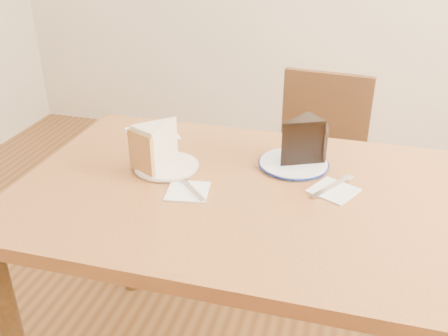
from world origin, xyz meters
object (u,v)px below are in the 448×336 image
(plate_cream, at_px, (167,166))
(carrot_cake, at_px, (160,145))
(chair_far, at_px, (314,172))
(chocolate_cake, at_px, (298,143))
(plate_navy, at_px, (293,164))
(table, at_px, (239,219))

(plate_cream, relative_size, carrot_cake, 1.37)
(chair_far, bearing_deg, plate_cream, 64.62)
(chocolate_cake, bearing_deg, chair_far, -46.48)
(plate_navy, bearing_deg, chocolate_cake, 23.40)
(table, bearing_deg, plate_navy, 55.10)
(plate_cream, relative_size, plate_navy, 0.91)
(table, distance_m, plate_cream, 0.26)
(table, height_order, chair_far, chair_far)
(chair_far, xyz_separation_m, plate_navy, (-0.03, -0.51, 0.28))
(chair_far, relative_size, plate_navy, 4.31)
(chocolate_cake, bearing_deg, plate_cream, 63.71)
(plate_cream, xyz_separation_m, carrot_cake, (-0.02, 0.01, 0.06))
(chair_far, height_order, plate_cream, chair_far)
(plate_navy, relative_size, carrot_cake, 1.50)
(carrot_cake, bearing_deg, plate_cream, 10.34)
(plate_cream, bearing_deg, carrot_cake, 163.46)
(plate_navy, distance_m, carrot_cake, 0.39)
(table, xyz_separation_m, plate_cream, (-0.23, 0.06, 0.10))
(chair_far, height_order, carrot_cake, carrot_cake)
(chair_far, xyz_separation_m, chocolate_cake, (-0.02, -0.50, 0.35))
(chair_far, relative_size, plate_cream, 4.74)
(plate_cream, xyz_separation_m, chocolate_cake, (0.36, 0.12, 0.07))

